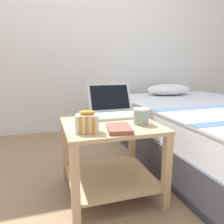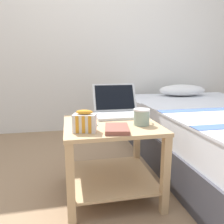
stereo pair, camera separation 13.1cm
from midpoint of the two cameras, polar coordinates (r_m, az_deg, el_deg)
ground_plane at (r=1.59m, az=-3.01°, el=-20.43°), size 8.00×8.00×0.00m
back_wall at (r=2.98m, az=-11.53°, el=19.27°), size 8.00×0.05×2.50m
bed at (r=2.31m, az=23.05°, el=-4.13°), size 1.46×2.16×0.63m
bedside_table at (r=1.45m, az=-3.15°, el=-9.64°), size 0.59×0.58×0.50m
laptop at (r=1.61m, az=-1.78°, el=0.74°), size 0.34×0.33×0.22m
mug_front_left at (r=1.36m, az=4.95°, el=-0.91°), size 0.12×0.11×0.10m
snack_bag at (r=1.19m, az=-9.63°, el=-2.78°), size 0.14×0.10×0.12m
cell_phone at (r=1.38m, az=-9.16°, el=-3.02°), size 0.11×0.17×0.01m
closed_book at (r=1.22m, az=-0.97°, el=-4.36°), size 0.16×0.21×0.02m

